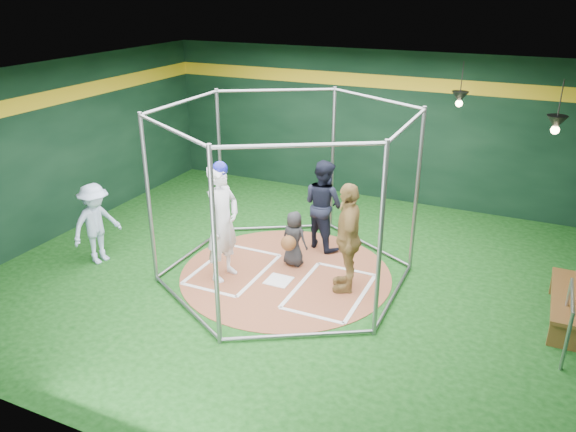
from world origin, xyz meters
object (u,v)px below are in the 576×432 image
at_px(visitor_leopard, 348,237).
at_px(batter_figure, 222,222).
at_px(umpire, 323,205).
at_px(dugout_bench, 573,291).

bearing_deg(visitor_leopard, batter_figure, -95.11).
bearing_deg(umpire, visitor_leopard, 150.21).
relative_size(batter_figure, dugout_bench, 1.19).
xyz_separation_m(umpire, dugout_bench, (4.45, -0.89, -0.37)).
distance_m(visitor_leopard, umpire, 1.68).
height_order(visitor_leopard, umpire, visitor_leopard).
relative_size(batter_figure, umpire, 1.21).
distance_m(visitor_leopard, dugout_bench, 3.54).
relative_size(visitor_leopard, umpire, 1.07).
height_order(umpire, dugout_bench, umpire).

